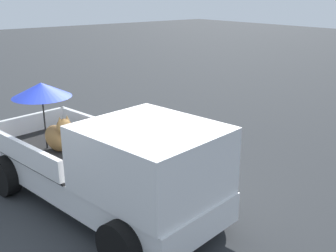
# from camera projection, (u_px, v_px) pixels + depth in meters

# --- Properties ---
(ground_plane) EXTENTS (80.00, 80.00, 0.00)m
(ground_plane) POSITION_uv_depth(u_px,v_px,m) (100.00, 205.00, 7.74)
(ground_plane) COLOR #2D3033
(pickup_truck_main) EXTENTS (5.26, 2.81, 2.22)m
(pickup_truck_main) POSITION_uv_depth(u_px,v_px,m) (112.00, 166.00, 7.15)
(pickup_truck_main) COLOR black
(pickup_truck_main) RESTS_ON ground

